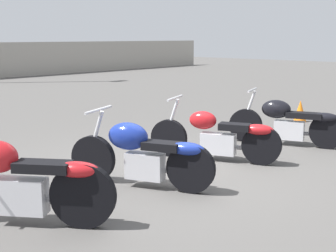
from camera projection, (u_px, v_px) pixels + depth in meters
The scene contains 6 objects.
ground_plane at pixel (167, 171), 6.67m from camera, with size 60.00×60.00×0.00m, color #514F4C.
motorcycle_slot_0 at pixel (18, 182), 4.69m from camera, with size 1.28×1.78×1.03m.
motorcycle_slot_1 at pixel (142, 153), 5.88m from camera, with size 0.93×1.86×0.98m.
motorcycle_slot_2 at pixel (217, 136), 7.15m from camera, with size 0.95×1.96×0.96m.
motorcycle_slot_3 at pixel (288, 122), 8.17m from camera, with size 0.86×1.93×0.97m.
traffic_cone_near at pixel (300, 111), 10.47m from camera, with size 0.29×0.29×0.48m.
Camera 1 is at (-4.74, -4.34, 1.88)m, focal length 50.00 mm.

